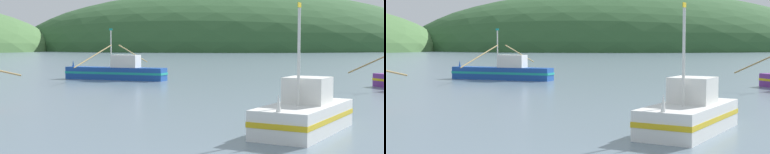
{
  "view_description": "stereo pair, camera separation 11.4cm",
  "coord_description": "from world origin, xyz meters",
  "views": [
    {
      "loc": [
        0.9,
        -13.75,
        3.92
      ],
      "look_at": [
        1.81,
        24.28,
        1.4
      ],
      "focal_mm": 49.85,
      "sensor_mm": 36.0,
      "label": 1
    },
    {
      "loc": [
        1.01,
        -13.75,
        3.92
      ],
      "look_at": [
        1.81,
        24.28,
        1.4
      ],
      "focal_mm": 49.85,
      "sensor_mm": 36.0,
      "label": 2
    }
  ],
  "objects": [
    {
      "name": "hill_far_left",
      "position": [
        26.9,
        256.55,
        0.0
      ],
      "size": [
        208.85,
        167.08,
        57.06
      ],
      "primitive_type": "ellipsoid",
      "color": "#2D562D",
      "rests_on": "ground"
    },
    {
      "name": "fishing_boat_white",
      "position": [
        6.32,
        9.01,
        0.79
      ],
      "size": [
        5.61,
        6.85,
        5.55
      ],
      "rotation": [
        0.0,
        0.0,
        4.15
      ],
      "color": "white",
      "rests_on": "ground"
    },
    {
      "name": "fishing_boat_blue",
      "position": [
        -5.57,
        41.33,
        0.86
      ],
      "size": [
        10.96,
        14.07,
        5.3
      ],
      "rotation": [
        0.0,
        0.0,
        2.75
      ],
      "color": "#19479E",
      "rests_on": "ground"
    }
  ]
}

